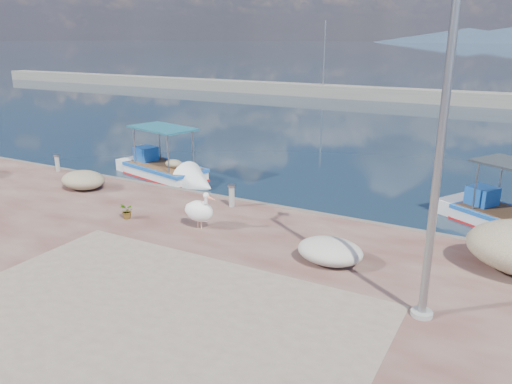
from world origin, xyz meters
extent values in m
plane|color=#162635|center=(0.00, 0.00, 0.00)|extent=(1400.00, 1400.00, 0.00)
cube|color=gray|center=(1.00, -3.00, 0.50)|extent=(9.00, 7.00, 0.01)
cube|color=gray|center=(0.00, 40.00, 0.60)|extent=(120.00, 2.20, 1.20)
cylinder|color=gray|center=(-12.00, 40.00, 4.00)|extent=(0.16, 0.16, 7.00)
cone|color=#28384C|center=(-70.00, 650.00, 8.00)|extent=(220.00, 220.00, 16.00)
cube|color=white|center=(-6.61, 7.49, 0.07)|extent=(5.65, 3.01, 0.88)
cube|color=#1B58B2|center=(-6.61, 7.49, 0.46)|extent=(4.20, 2.70, 0.13)
cube|color=#AC1516|center=(-6.61, 7.49, 0.02)|extent=(4.19, 2.68, 0.11)
cube|color=#1B58B2|center=(-7.92, 7.81, 0.83)|extent=(1.01, 1.01, 0.65)
cube|color=#174C5F|center=(-6.61, 7.49, 2.18)|extent=(3.28, 2.34, 0.07)
cube|color=#1B58B2|center=(6.13, 8.44, 0.81)|extent=(1.11, 1.11, 0.63)
cylinder|color=tan|center=(-1.04, 2.12, 0.65)|extent=(0.04, 0.04, 0.30)
cylinder|color=tan|center=(-0.90, 2.08, 0.65)|extent=(0.04, 0.04, 0.30)
ellipsoid|color=white|center=(-0.97, 2.10, 1.03)|extent=(0.99, 0.74, 0.64)
cylinder|color=white|center=(-0.70, 2.04, 1.35)|extent=(0.23, 0.16, 0.54)
sphere|color=white|center=(-0.66, 2.03, 1.58)|extent=(0.18, 0.18, 0.18)
cone|color=#F98461|center=(-0.45, 1.98, 1.54)|extent=(0.44, 0.19, 0.13)
cylinder|color=gray|center=(5.79, 0.26, 4.00)|extent=(0.16, 0.16, 7.00)
cylinder|color=gray|center=(5.79, 0.26, 0.55)|extent=(0.44, 0.44, 0.10)
cylinder|color=gray|center=(-1.17, 4.24, 0.86)|extent=(0.19, 0.19, 0.72)
cylinder|color=gray|center=(-1.17, 4.24, 1.22)|extent=(0.25, 0.25, 0.06)
cylinder|color=gray|center=(-9.96, 4.60, 0.85)|extent=(0.18, 0.18, 0.69)
cylinder|color=gray|center=(-9.96, 4.60, 1.19)|extent=(0.24, 0.24, 0.06)
imported|color=#33722D|center=(-3.41, 1.69, 0.75)|extent=(0.57, 0.54, 0.50)
ellipsoid|color=tan|center=(-7.07, 3.33, 0.84)|extent=(1.74, 1.35, 0.67)
ellipsoid|color=beige|center=(3.26, 1.71, 0.81)|extent=(1.67, 1.26, 0.63)
camera|label=1|loc=(7.14, -9.19, 5.92)|focal=35.00mm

